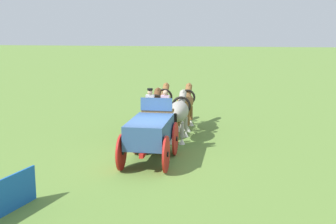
{
  "coord_description": "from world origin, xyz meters",
  "views": [
    {
      "loc": [
        -17.04,
        -3.51,
        5.35
      ],
      "look_at": [
        4.55,
        0.0,
        1.2
      ],
      "focal_mm": 47.92,
      "sensor_mm": 36.0,
      "label": 1
    }
  ],
  "objects_px": {
    "show_wagon": "(151,131)",
    "draft_horse_lead_off": "(186,103)",
    "draft_horse_rear_off": "(179,112)",
    "draft_horse_lead_near": "(162,102)",
    "draft_horse_rear_near": "(152,110)"
  },
  "relations": [
    {
      "from": "show_wagon",
      "to": "draft_horse_rear_off",
      "type": "distance_m",
      "value": 3.72
    },
    {
      "from": "draft_horse_lead_near",
      "to": "draft_horse_rear_near",
      "type": "bearing_deg",
      "value": -179.98
    },
    {
      "from": "show_wagon",
      "to": "draft_horse_lead_off",
      "type": "bearing_deg",
      "value": -5.89
    },
    {
      "from": "draft_horse_rear_near",
      "to": "draft_horse_rear_off",
      "type": "distance_m",
      "value": 1.3
    },
    {
      "from": "show_wagon",
      "to": "draft_horse_rear_off",
      "type": "bearing_deg",
      "value": -10.05
    },
    {
      "from": "show_wagon",
      "to": "draft_horse_lead_off",
      "type": "distance_m",
      "value": 6.31
    },
    {
      "from": "draft_horse_rear_off",
      "to": "show_wagon",
      "type": "bearing_deg",
      "value": 169.95
    },
    {
      "from": "draft_horse_rear_off",
      "to": "draft_horse_lead_near",
      "type": "xyz_separation_m",
      "value": [
        2.6,
        1.3,
        0.01
      ]
    },
    {
      "from": "draft_horse_rear_near",
      "to": "draft_horse_lead_off",
      "type": "distance_m",
      "value": 2.92
    },
    {
      "from": "draft_horse_rear_off",
      "to": "draft_horse_lead_off",
      "type": "relative_size",
      "value": 1.0
    },
    {
      "from": "draft_horse_rear_near",
      "to": "draft_horse_rear_off",
      "type": "bearing_deg",
      "value": -90.04
    },
    {
      "from": "draft_horse_lead_near",
      "to": "draft_horse_lead_off",
      "type": "xyz_separation_m",
      "value": [
        0.01,
        -1.3,
        0.0
      ]
    },
    {
      "from": "draft_horse_rear_near",
      "to": "draft_horse_rear_off",
      "type": "height_order",
      "value": "draft_horse_rear_near"
    },
    {
      "from": "draft_horse_lead_near",
      "to": "draft_horse_lead_off",
      "type": "height_order",
      "value": "draft_horse_lead_off"
    },
    {
      "from": "draft_horse_rear_near",
      "to": "draft_horse_lead_off",
      "type": "bearing_deg",
      "value": -26.42
    }
  ]
}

